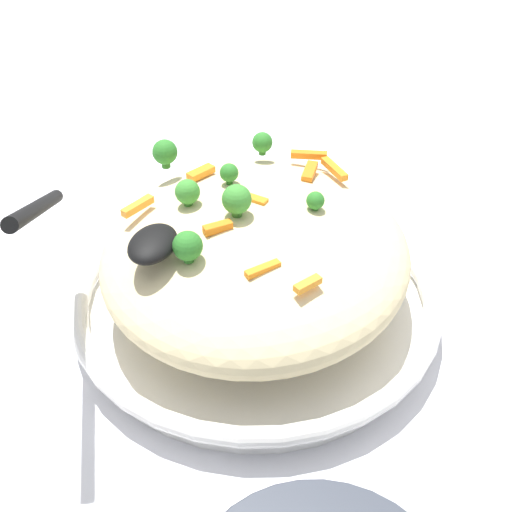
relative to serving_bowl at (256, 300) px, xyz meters
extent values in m
plane|color=silver|center=(0.00, 0.00, -0.02)|extent=(2.40, 2.40, 0.00)
cylinder|color=white|center=(0.00, 0.00, -0.01)|extent=(0.34, 0.34, 0.02)
torus|color=white|center=(0.00, 0.00, 0.01)|extent=(0.37, 0.37, 0.02)
torus|color=black|center=(0.00, 0.00, 0.01)|extent=(0.36, 0.36, 0.00)
ellipsoid|color=beige|center=(0.00, 0.00, 0.06)|extent=(0.32, 0.30, 0.10)
cube|color=orange|center=(-0.02, -0.01, 0.11)|extent=(0.02, 0.03, 0.01)
cube|color=orange|center=(0.02, -0.11, 0.11)|extent=(0.04, 0.02, 0.01)
cube|color=orange|center=(-0.12, 0.02, 0.11)|extent=(0.01, 0.04, 0.01)
cube|color=orange|center=(-0.10, 0.05, 0.11)|extent=(0.04, 0.03, 0.01)
cube|color=orange|center=(0.04, -0.03, 0.11)|extent=(0.02, 0.03, 0.01)
cube|color=orange|center=(-0.06, -0.07, 0.11)|extent=(0.03, 0.02, 0.01)
cube|color=orange|center=(-0.09, 0.03, 0.11)|extent=(0.03, 0.01, 0.01)
cube|color=orange|center=(0.07, 0.03, 0.11)|extent=(0.03, 0.03, 0.01)
cube|color=orange|center=(0.08, 0.07, 0.11)|extent=(0.02, 0.02, 0.01)
cylinder|color=#296820|center=(-0.02, 0.05, 0.11)|extent=(0.01, 0.01, 0.01)
sphere|color=#2D7A28|center=(-0.02, 0.05, 0.12)|extent=(0.02, 0.02, 0.02)
cylinder|color=#296820|center=(-0.12, -0.03, 0.11)|extent=(0.01, 0.01, 0.01)
sphere|color=#2D7A28|center=(-0.12, -0.03, 0.12)|extent=(0.02, 0.02, 0.02)
cylinder|color=#377928|center=(0.00, -0.07, 0.11)|extent=(0.01, 0.01, 0.01)
sphere|color=#3D8E33|center=(0.00, -0.07, 0.12)|extent=(0.02, 0.02, 0.02)
cylinder|color=#296820|center=(-0.06, -0.11, 0.11)|extent=(0.01, 0.01, 0.01)
sphere|color=#2D7A28|center=(-0.06, -0.11, 0.12)|extent=(0.03, 0.03, 0.03)
cylinder|color=#377928|center=(0.01, -0.02, 0.11)|extent=(0.01, 0.01, 0.01)
sphere|color=#3D8E33|center=(0.01, -0.02, 0.13)|extent=(0.03, 0.03, 0.03)
cylinder|color=#296820|center=(0.08, -0.04, 0.11)|extent=(0.01, 0.01, 0.01)
sphere|color=#2D7A28|center=(0.08, -0.04, 0.12)|extent=(0.03, 0.03, 0.03)
cylinder|color=#296820|center=(-0.04, -0.04, 0.11)|extent=(0.01, 0.01, 0.01)
sphere|color=#2D7A28|center=(-0.04, -0.04, 0.12)|extent=(0.02, 0.02, 0.02)
ellipsoid|color=black|center=(0.08, -0.07, 0.12)|extent=(0.06, 0.04, 0.02)
cylinder|color=black|center=(0.12, -0.15, 0.16)|extent=(0.17, 0.08, 0.10)
camera|label=1|loc=(0.50, 0.14, 0.47)|focal=47.81mm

